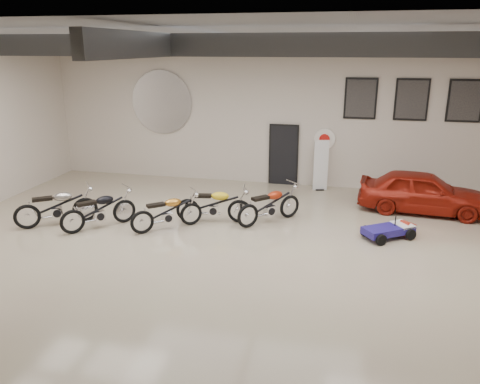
% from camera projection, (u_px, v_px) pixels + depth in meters
% --- Properties ---
extents(floor, '(16.00, 12.00, 0.01)m').
position_uv_depth(floor, '(229.00, 249.00, 11.42)').
color(floor, tan).
rests_on(floor, ground).
extents(ceiling, '(16.00, 12.00, 0.01)m').
position_uv_depth(ceiling, '(227.00, 33.00, 9.93)').
color(ceiling, gray).
rests_on(ceiling, back_wall).
extents(back_wall, '(16.00, 0.02, 5.00)m').
position_uv_depth(back_wall, '(271.00, 114.00, 16.26)').
color(back_wall, beige).
rests_on(back_wall, floor).
extents(ceiling_beams, '(15.80, 11.80, 0.32)m').
position_uv_depth(ceiling_beams, '(228.00, 46.00, 10.01)').
color(ceiling_beams, '#515458').
rests_on(ceiling_beams, ceiling).
extents(door, '(0.92, 0.08, 2.10)m').
position_uv_depth(door, '(284.00, 155.00, 16.54)').
color(door, black).
rests_on(door, back_wall).
extents(logo_plaque, '(2.30, 0.06, 1.16)m').
position_uv_depth(logo_plaque, '(162.00, 102.00, 16.97)').
color(logo_plaque, silver).
rests_on(logo_plaque, back_wall).
extents(poster_left, '(1.05, 0.08, 1.35)m').
position_uv_depth(poster_left, '(361.00, 98.00, 15.41)').
color(poster_left, black).
rests_on(poster_left, back_wall).
extents(poster_mid, '(1.05, 0.08, 1.35)m').
position_uv_depth(poster_mid, '(412.00, 100.00, 15.07)').
color(poster_mid, black).
rests_on(poster_mid, back_wall).
extents(poster_right, '(1.05, 0.08, 1.35)m').
position_uv_depth(poster_right, '(465.00, 101.00, 14.73)').
color(poster_right, black).
rests_on(poster_right, back_wall).
extents(oil_sign, '(0.72, 0.10, 0.72)m').
position_uv_depth(oil_sign, '(325.00, 139.00, 16.05)').
color(oil_sign, white).
rests_on(oil_sign, back_wall).
extents(banner_stand, '(0.52, 0.31, 1.79)m').
position_uv_depth(banner_stand, '(321.00, 165.00, 15.88)').
color(banner_stand, white).
rests_on(banner_stand, floor).
extents(motorcycle_silver, '(2.12, 1.80, 1.11)m').
position_uv_depth(motorcycle_silver, '(56.00, 206.00, 12.81)').
color(motorcycle_silver, silver).
rests_on(motorcycle_silver, floor).
extents(motorcycle_black, '(1.83, 1.95, 1.06)m').
position_uv_depth(motorcycle_black, '(99.00, 209.00, 12.61)').
color(motorcycle_black, silver).
rests_on(motorcycle_black, floor).
extents(motorcycle_gold, '(1.90, 1.74, 1.02)m').
position_uv_depth(motorcycle_gold, '(167.00, 211.00, 12.52)').
color(motorcycle_gold, silver).
rests_on(motorcycle_gold, floor).
extents(motorcycle_yellow, '(2.15, 0.97, 1.08)m').
position_uv_depth(motorcycle_yellow, '(213.00, 204.00, 13.03)').
color(motorcycle_yellow, silver).
rests_on(motorcycle_yellow, floor).
extents(motorcycle_red, '(1.90, 1.93, 1.07)m').
position_uv_depth(motorcycle_red, '(269.00, 204.00, 13.01)').
color(motorcycle_red, silver).
rests_on(motorcycle_red, floor).
extents(go_kart, '(1.76, 1.53, 0.59)m').
position_uv_depth(go_kart, '(393.00, 227.00, 12.04)').
color(go_kart, navy).
rests_on(go_kart, floor).
extents(vintage_car, '(1.79, 3.78, 1.25)m').
position_uv_depth(vintage_car, '(422.00, 192.00, 13.84)').
color(vintage_car, maroon).
rests_on(vintage_car, floor).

